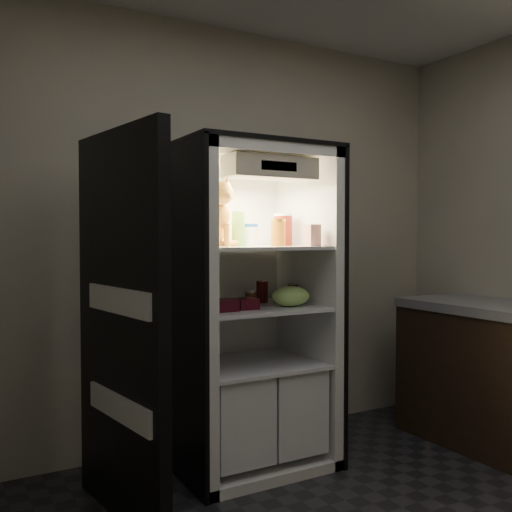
# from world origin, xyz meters

# --- Properties ---
(room_shell) EXTENTS (3.60, 3.60, 3.60)m
(room_shell) POSITION_xyz_m (0.00, 0.00, 1.62)
(room_shell) COLOR white
(room_shell) RESTS_ON floor
(refrigerator) EXTENTS (0.90, 0.72, 1.88)m
(refrigerator) POSITION_xyz_m (0.00, 1.38, 0.79)
(refrigerator) COLOR white
(refrigerator) RESTS_ON floor
(fridge_door) EXTENTS (0.19, 0.87, 1.85)m
(fridge_door) POSITION_xyz_m (-0.84, 1.09, 0.91)
(fridge_door) COLOR black
(fridge_door) RESTS_ON floor
(tabby_cat) EXTENTS (0.33, 0.37, 0.39)m
(tabby_cat) POSITION_xyz_m (-0.22, 1.38, 1.44)
(tabby_cat) COLOR orange
(tabby_cat) RESTS_ON refrigerator
(parmesan_shaker) EXTENTS (0.08, 0.08, 0.20)m
(parmesan_shaker) POSITION_xyz_m (-0.05, 1.39, 1.39)
(parmesan_shaker) COLOR green
(parmesan_shaker) RESTS_ON refrigerator
(mayo_tub) EXTENTS (0.09, 0.09, 0.13)m
(mayo_tub) POSITION_xyz_m (0.05, 1.43, 1.36)
(mayo_tub) COLOR white
(mayo_tub) RESTS_ON refrigerator
(salsa_jar) EXTENTS (0.09, 0.09, 0.16)m
(salsa_jar) POSITION_xyz_m (0.16, 1.29, 1.37)
(salsa_jar) COLOR maroon
(salsa_jar) RESTS_ON refrigerator
(pepper_jar) EXTENTS (0.12, 0.12, 0.20)m
(pepper_jar) POSITION_xyz_m (0.26, 1.40, 1.39)
(pepper_jar) COLOR #A92716
(pepper_jar) RESTS_ON refrigerator
(cream_carton) EXTENTS (0.07, 0.07, 0.12)m
(cream_carton) POSITION_xyz_m (0.28, 1.12, 1.35)
(cream_carton) COLOR white
(cream_carton) RESTS_ON refrigerator
(soda_can_a) EXTENTS (0.07, 0.07, 0.14)m
(soda_can_a) POSITION_xyz_m (0.14, 1.44, 1.01)
(soda_can_a) COLOR black
(soda_can_a) RESTS_ON refrigerator
(soda_can_b) EXTENTS (0.06, 0.06, 0.12)m
(soda_can_b) POSITION_xyz_m (0.31, 1.35, 1.00)
(soda_can_b) COLOR black
(soda_can_b) RESTS_ON refrigerator
(soda_can_c) EXTENTS (0.06, 0.06, 0.11)m
(soda_can_c) POSITION_xyz_m (0.20, 1.27, 1.00)
(soda_can_c) COLOR black
(soda_can_c) RESTS_ON refrigerator
(condiment_jar) EXTENTS (0.06, 0.06, 0.09)m
(condiment_jar) POSITION_xyz_m (0.01, 1.35, 0.98)
(condiment_jar) COLOR #593319
(condiment_jar) RESTS_ON refrigerator
(grape_bag) EXTENTS (0.24, 0.17, 0.12)m
(grape_bag) POSITION_xyz_m (0.19, 1.20, 1.00)
(grape_bag) COLOR #8AB353
(grape_bag) RESTS_ON refrigerator
(berry_box_left) EXTENTS (0.13, 0.13, 0.06)m
(berry_box_left) POSITION_xyz_m (-0.24, 1.21, 0.97)
(berry_box_left) COLOR #450B13
(berry_box_left) RESTS_ON refrigerator
(berry_box_right) EXTENTS (0.12, 0.12, 0.06)m
(berry_box_right) POSITION_xyz_m (-0.10, 1.23, 0.97)
(berry_box_right) COLOR #450B13
(berry_box_right) RESTS_ON refrigerator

